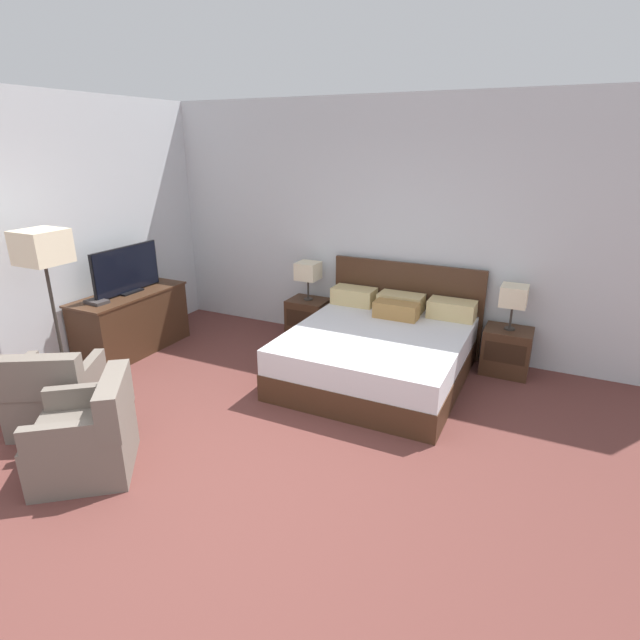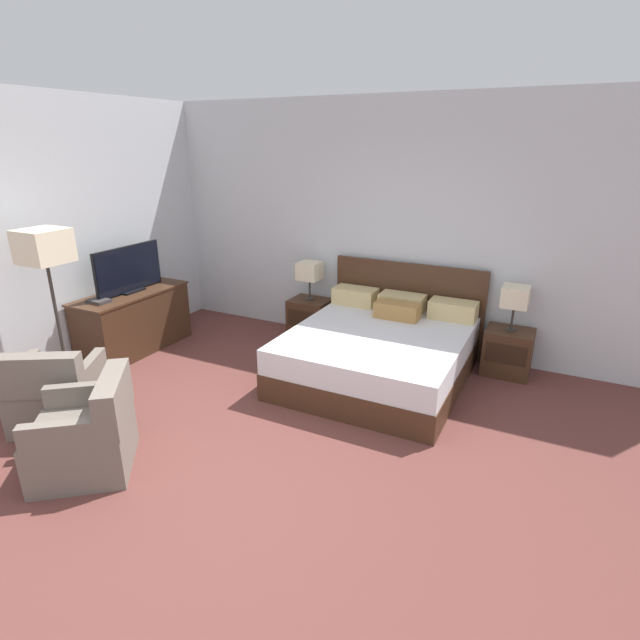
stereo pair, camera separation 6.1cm
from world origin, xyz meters
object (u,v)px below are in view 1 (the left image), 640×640
Objects in this scene: nightstand_left at (308,318)px; floor_lamp at (43,255)px; dresser at (132,321)px; tv at (127,271)px; table_lamp_right at (514,296)px; book_red_cover at (97,302)px; nightstand_right at (506,351)px; table_lamp_left at (308,271)px; armchair_companion at (89,437)px; bed at (379,350)px; armchair_by_window at (56,396)px.

floor_lamp is at bearing -121.89° from nightstand_left.
dresser is 1.46× the size of tv.
table_lamp_right reaches higher than nightstand_left.
floor_lamp is at bearing -148.38° from table_lamp_right.
book_red_cover reaches higher than nightstand_left.
floor_lamp is at bearing -148.39° from nightstand_right.
table_lamp_left is 0.51× the size of tv.
table_lamp_left is at bearing 37.84° from dresser.
table_lamp_left is 3.27m from armchair_companion.
armchair_companion is 1.88m from floor_lamp.
floor_lamp is at bearing 148.10° from armchair_companion.
dresser is 0.61m from tv.
bed reaches higher than table_lamp_right.
bed is 3.40m from floor_lamp.
book_red_cover is at bearing 135.51° from armchair_companion.
floor_lamp reaches higher than bed.
nightstand_left is 1.04× the size of table_lamp_right.
nightstand_left is at bearing 58.11° from floor_lamp.
book_red_cover reaches higher than armchair_companion.
table_lamp_right is at bearing 17.48° from tv.
bed is 1.51m from table_lamp_right.
table_lamp_right is at bearing 23.18° from book_red_cover.
armchair_by_window reaches higher than nightstand_left.
tv is 2.51m from armchair_companion.
table_lamp_left is 2.89m from floor_lamp.
armchair_by_window reaches higher than dresser.
table_lamp_right is 4.35m from dresser.
book_red_cover is at bearing -156.82° from table_lamp_right.
bed is 1.40m from nightstand_left.
nightstand_right is 4.16m from armchair_companion.
nightstand_left is at bearing 180.00° from nightstand_right.
table_lamp_left is 2.42m from table_lamp_right.
nightstand_left is 2.15m from dresser.
nightstand_right is at bearing 23.16° from book_red_cover.
armchair_by_window is at bearing -109.51° from nightstand_left.
nightstand_left is at bearing 70.49° from armchair_by_window.
armchair_by_window is at bearing -135.64° from bed.
armchair_by_window reaches higher than nightstand_right.
book_red_cover is 1.38m from armchair_by_window.
dresser is (-4.12, -1.32, -0.50)m from table_lamp_right.
table_lamp_left is 1.00× the size of table_lamp_right.
dresser is 5.81× the size of book_red_cover.
armchair_by_window is at bearing -140.09° from nightstand_right.
bed is 4.05× the size of table_lamp_right.
armchair_companion is (1.47, -1.89, -0.09)m from dresser.
table_lamp_right reaches higher than dresser.
nightstand_right is at bearing 31.61° from floor_lamp.
armchair_companion is at bearing -52.05° from dresser.
dresser is 0.84× the size of floor_lamp.
floor_lamp reaches higher than table_lamp_left.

